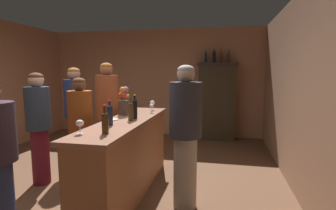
{
  "coord_description": "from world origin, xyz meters",
  "views": [
    {
      "loc": [
        1.75,
        -3.1,
        1.61
      ],
      "look_at": [
        1.12,
        -0.13,
        1.23
      ],
      "focal_mm": 28.25,
      "sensor_mm": 36.0,
      "label": 1
    }
  ],
  "objects_px": {
    "display_bottle_left": "(206,57)",
    "bartender": "(185,131)",
    "wine_bottle_rose": "(110,114)",
    "cheese_plate": "(112,120)",
    "patron_in_navy": "(76,113)",
    "wine_bottle_syrah": "(105,121)",
    "display_cabinet": "(217,100)",
    "wine_bottle_merlot": "(131,110)",
    "patron_in_grey": "(108,112)",
    "display_bottle_midright": "(229,57)",
    "wine_glass_front": "(152,106)",
    "wine_glass_mid": "(80,124)",
    "wine_bottle_chardonnay": "(135,108)",
    "display_bottle_midleft": "(214,56)",
    "display_bottle_center": "(221,57)",
    "flower_arrangement": "(124,102)",
    "patron_near_entrance": "(81,129)",
    "bar_counter": "(127,157)",
    "patron_redhead": "(39,123)",
    "wine_glass_rear": "(152,103)"
  },
  "relations": [
    {
      "from": "display_bottle_left",
      "to": "bartender",
      "type": "relative_size",
      "value": 0.19
    },
    {
      "from": "wine_bottle_rose",
      "to": "cheese_plate",
      "type": "height_order",
      "value": "wine_bottle_rose"
    },
    {
      "from": "patron_in_navy",
      "to": "bartender",
      "type": "bearing_deg",
      "value": -10.28
    },
    {
      "from": "wine_bottle_syrah",
      "to": "display_cabinet",
      "type": "bearing_deg",
      "value": 75.74
    },
    {
      "from": "wine_bottle_merlot",
      "to": "patron_in_grey",
      "type": "relative_size",
      "value": 0.16
    },
    {
      "from": "wine_bottle_rose",
      "to": "display_bottle_midright",
      "type": "xyz_separation_m",
      "value": [
        1.37,
        3.52,
        0.82
      ]
    },
    {
      "from": "wine_glass_front",
      "to": "wine_glass_mid",
      "type": "distance_m",
      "value": 1.52
    },
    {
      "from": "wine_bottle_merlot",
      "to": "wine_bottle_rose",
      "type": "xyz_separation_m",
      "value": [
        -0.13,
        -0.33,
        0.0
      ]
    },
    {
      "from": "wine_glass_front",
      "to": "wine_glass_mid",
      "type": "bearing_deg",
      "value": -102.53
    },
    {
      "from": "wine_bottle_chardonnay",
      "to": "display_bottle_midleft",
      "type": "height_order",
      "value": "display_bottle_midleft"
    },
    {
      "from": "display_bottle_center",
      "to": "patron_in_grey",
      "type": "bearing_deg",
      "value": -125.42
    },
    {
      "from": "wine_bottle_merlot",
      "to": "display_bottle_center",
      "type": "relative_size",
      "value": 0.92
    },
    {
      "from": "flower_arrangement",
      "to": "wine_bottle_chardonnay",
      "type": "bearing_deg",
      "value": -45.62
    },
    {
      "from": "wine_bottle_rose",
      "to": "display_bottle_midleft",
      "type": "distance_m",
      "value": 3.76
    },
    {
      "from": "wine_glass_front",
      "to": "display_bottle_center",
      "type": "bearing_deg",
      "value": 68.43
    },
    {
      "from": "display_cabinet",
      "to": "patron_near_entrance",
      "type": "height_order",
      "value": "display_cabinet"
    },
    {
      "from": "bar_counter",
      "to": "wine_bottle_chardonnay",
      "type": "xyz_separation_m",
      "value": [
        0.08,
        0.11,
        0.64
      ]
    },
    {
      "from": "display_bottle_center",
      "to": "display_bottle_midleft",
      "type": "bearing_deg",
      "value": 180.0
    },
    {
      "from": "wine_glass_mid",
      "to": "wine_bottle_merlot",
      "type": "bearing_deg",
      "value": 72.62
    },
    {
      "from": "display_cabinet",
      "to": "wine_bottle_syrah",
      "type": "relative_size",
      "value": 6.28
    },
    {
      "from": "wine_bottle_rose",
      "to": "display_cabinet",
      "type": "bearing_deg",
      "value": 72.2
    },
    {
      "from": "cheese_plate",
      "to": "patron_near_entrance",
      "type": "height_order",
      "value": "patron_near_entrance"
    },
    {
      "from": "patron_redhead",
      "to": "wine_bottle_chardonnay",
      "type": "bearing_deg",
      "value": 10.14
    },
    {
      "from": "wine_bottle_chardonnay",
      "to": "wine_bottle_rose",
      "type": "height_order",
      "value": "wine_bottle_chardonnay"
    },
    {
      "from": "display_bottle_center",
      "to": "patron_redhead",
      "type": "distance_m",
      "value": 4.11
    },
    {
      "from": "cheese_plate",
      "to": "wine_bottle_merlot",
      "type": "bearing_deg",
      "value": 3.33
    },
    {
      "from": "wine_bottle_chardonnay",
      "to": "display_bottle_midright",
      "type": "xyz_separation_m",
      "value": [
        1.23,
        3.05,
        0.81
      ]
    },
    {
      "from": "wine_bottle_syrah",
      "to": "patron_in_navy",
      "type": "relative_size",
      "value": 0.17
    },
    {
      "from": "patron_in_grey",
      "to": "wine_bottle_rose",
      "type": "bearing_deg",
      "value": 5.31
    },
    {
      "from": "wine_bottle_rose",
      "to": "display_bottle_left",
      "type": "bearing_deg",
      "value": 76.39
    },
    {
      "from": "display_bottle_midleft",
      "to": "display_bottle_midright",
      "type": "bearing_deg",
      "value": 0.0
    },
    {
      "from": "bar_counter",
      "to": "patron_redhead",
      "type": "height_order",
      "value": "patron_redhead"
    },
    {
      "from": "wine_bottle_rose",
      "to": "patron_redhead",
      "type": "distance_m",
      "value": 1.36
    },
    {
      "from": "display_bottle_left",
      "to": "patron_in_navy",
      "type": "bearing_deg",
      "value": -128.8
    },
    {
      "from": "wine_bottle_syrah",
      "to": "display_bottle_left",
      "type": "distance_m",
      "value": 4.08
    },
    {
      "from": "wine_bottle_chardonnay",
      "to": "patron_in_grey",
      "type": "relative_size",
      "value": 0.18
    },
    {
      "from": "display_bottle_center",
      "to": "wine_glass_mid",
      "type": "bearing_deg",
      "value": -108.3
    },
    {
      "from": "wine_bottle_merlot",
      "to": "bartender",
      "type": "bearing_deg",
      "value": -11.45
    },
    {
      "from": "display_bottle_center",
      "to": "patron_in_grey",
      "type": "relative_size",
      "value": 0.18
    },
    {
      "from": "display_bottle_left",
      "to": "patron_in_grey",
      "type": "bearing_deg",
      "value": -119.57
    },
    {
      "from": "bar_counter",
      "to": "wine_glass_rear",
      "type": "xyz_separation_m",
      "value": [
        0.1,
        0.91,
        0.61
      ]
    },
    {
      "from": "wine_bottle_rose",
      "to": "display_bottle_left",
      "type": "distance_m",
      "value": 3.71
    },
    {
      "from": "display_bottle_midleft",
      "to": "display_bottle_center",
      "type": "distance_m",
      "value": 0.16
    },
    {
      "from": "bar_counter",
      "to": "display_bottle_midright",
      "type": "xyz_separation_m",
      "value": [
        1.31,
        3.16,
        1.44
      ]
    },
    {
      "from": "wine_bottle_chardonnay",
      "to": "wine_glass_rear",
      "type": "xyz_separation_m",
      "value": [
        0.02,
        0.8,
        -0.03
      ]
    },
    {
      "from": "wine_bottle_rose",
      "to": "wine_glass_mid",
      "type": "relative_size",
      "value": 2.04
    },
    {
      "from": "display_cabinet",
      "to": "patron_near_entrance",
      "type": "distance_m",
      "value": 3.61
    },
    {
      "from": "display_bottle_center",
      "to": "display_bottle_midright",
      "type": "relative_size",
      "value": 1.06
    },
    {
      "from": "wine_bottle_syrah",
      "to": "wine_glass_front",
      "type": "height_order",
      "value": "wine_bottle_syrah"
    },
    {
      "from": "bar_counter",
      "to": "display_bottle_midright",
      "type": "relative_size",
      "value": 7.86
    }
  ]
}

